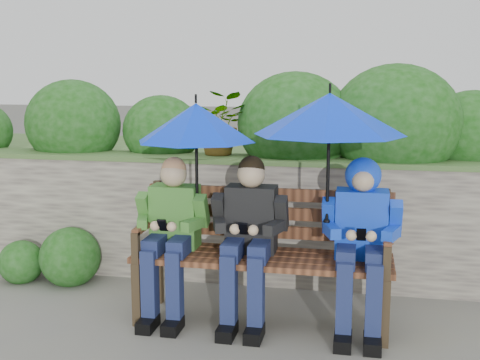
% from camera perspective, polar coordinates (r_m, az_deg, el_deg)
% --- Properties ---
extents(ground, '(60.00, 60.00, 0.00)m').
position_cam_1_polar(ground, '(4.45, -0.27, -12.36)').
color(ground, '#5D5D5D').
rests_on(ground, ground).
extents(garden_backdrop, '(8.04, 2.85, 1.82)m').
position_cam_1_polar(garden_backdrop, '(5.79, 2.63, -0.53)').
color(garden_backdrop, '#605851').
rests_on(garden_backdrop, ground).
extents(park_bench, '(1.75, 0.51, 0.93)m').
position_cam_1_polar(park_bench, '(4.18, 2.26, -6.24)').
color(park_bench, '#35291A').
rests_on(park_bench, ground).
extents(boy_left, '(0.49, 0.57, 1.13)m').
position_cam_1_polar(boy_left, '(4.22, -6.56, -4.62)').
color(boy_left, '#397F2B').
rests_on(boy_left, ground).
extents(boy_middle, '(0.51, 0.59, 1.15)m').
position_cam_1_polar(boy_middle, '(4.08, 0.84, -4.92)').
color(boy_middle, black).
rests_on(boy_middle, ground).
extents(boy_right, '(0.51, 0.62, 1.15)m').
position_cam_1_polar(boy_right, '(4.01, 11.43, -4.69)').
color(boy_right, blue).
rests_on(boy_right, ground).
extents(umbrella_left, '(0.82, 0.82, 0.87)m').
position_cam_1_polar(umbrella_left, '(4.11, -4.18, 5.45)').
color(umbrella_left, '#002CE2').
rests_on(umbrella_left, ground).
extents(umbrella_right, '(0.98, 0.98, 0.92)m').
position_cam_1_polar(umbrella_right, '(3.89, 8.48, 6.19)').
color(umbrella_right, '#002CE2').
rests_on(umbrella_right, ground).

